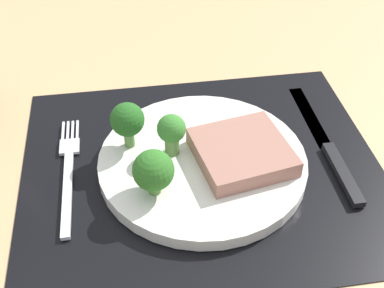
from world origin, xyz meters
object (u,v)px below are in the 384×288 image
Objects in this scene: knife at (329,149)px; steak at (242,152)px; plate at (202,162)px; fork at (68,171)px.

steak is at bearing -169.36° from knife.
knife is at bearing 1.92° from plate.
plate is 2.39× the size of steak.
steak is at bearing -4.98° from fork.
plate is 15.72cm from fork.
knife is at bearing 7.23° from steak.
plate is 1.27× the size of fork.
steak is 20.35cm from fork.
steak reaches higher than knife.
fork is at bearing -178.21° from knife.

